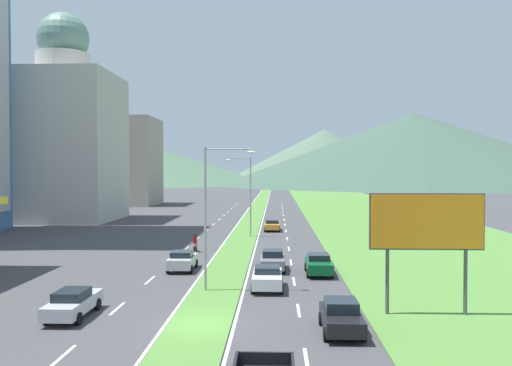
{
  "coord_description": "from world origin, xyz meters",
  "views": [
    {
      "loc": [
        3.86,
        -26.36,
        7.83
      ],
      "look_at": [
        0.94,
        49.77,
        5.93
      ],
      "focal_mm": 37.27,
      "sensor_mm": 36.0,
      "label": 1
    }
  ],
  "objects_px": {
    "street_lamp_near": "(211,208)",
    "car_5": "(73,303)",
    "street_lamp_mid": "(248,191)",
    "motorcycle_rider": "(195,244)",
    "car_6": "(267,278)",
    "car_1": "(273,260)",
    "car_3": "(341,316)",
    "car_0": "(319,264)",
    "car_2": "(182,260)",
    "billboard_roadside": "(427,226)",
    "car_4": "(272,225)"
  },
  "relations": [
    {
      "from": "street_lamp_mid",
      "to": "car_2",
      "type": "height_order",
      "value": "street_lamp_mid"
    },
    {
      "from": "street_lamp_near",
      "to": "car_2",
      "type": "height_order",
      "value": "street_lamp_near"
    },
    {
      "from": "street_lamp_near",
      "to": "car_5",
      "type": "bearing_deg",
      "value": -136.25
    },
    {
      "from": "street_lamp_near",
      "to": "car_0",
      "type": "distance_m",
      "value": 10.44
    },
    {
      "from": "car_3",
      "to": "car_6",
      "type": "xyz_separation_m",
      "value": [
        -3.7,
        9.08,
        -0.01
      ]
    },
    {
      "from": "street_lamp_mid",
      "to": "billboard_roadside",
      "type": "distance_m",
      "value": 34.87
    },
    {
      "from": "street_lamp_near",
      "to": "car_6",
      "type": "relative_size",
      "value": 2.25
    },
    {
      "from": "car_1",
      "to": "car_3",
      "type": "distance_m",
      "value": 16.04
    },
    {
      "from": "car_5",
      "to": "car_6",
      "type": "bearing_deg",
      "value": -55.89
    },
    {
      "from": "car_2",
      "to": "car_5",
      "type": "relative_size",
      "value": 0.87
    },
    {
      "from": "billboard_roadside",
      "to": "car_4",
      "type": "bearing_deg",
      "value": 102.29
    },
    {
      "from": "car_1",
      "to": "car_4",
      "type": "xyz_separation_m",
      "value": [
        -0.25,
        26.92,
        -0.07
      ]
    },
    {
      "from": "street_lamp_near",
      "to": "car_4",
      "type": "distance_m",
      "value": 34.63
    },
    {
      "from": "car_1",
      "to": "car_2",
      "type": "distance_m",
      "value": 7.04
    },
    {
      "from": "car_2",
      "to": "car_5",
      "type": "xyz_separation_m",
      "value": [
        -3.49,
        -13.27,
        -0.02
      ]
    },
    {
      "from": "car_0",
      "to": "street_lamp_mid",
      "type": "bearing_deg",
      "value": -163.48
    },
    {
      "from": "car_5",
      "to": "motorcycle_rider",
      "type": "relative_size",
      "value": 2.35
    },
    {
      "from": "car_2",
      "to": "motorcycle_rider",
      "type": "height_order",
      "value": "motorcycle_rider"
    },
    {
      "from": "street_lamp_near",
      "to": "street_lamp_mid",
      "type": "height_order",
      "value": "street_lamp_mid"
    },
    {
      "from": "car_1",
      "to": "car_2",
      "type": "bearing_deg",
      "value": -88.01
    },
    {
      "from": "street_lamp_near",
      "to": "car_5",
      "type": "relative_size",
      "value": 1.98
    },
    {
      "from": "street_lamp_near",
      "to": "street_lamp_mid",
      "type": "xyz_separation_m",
      "value": [
        0.88,
        27.66,
        -0.04
      ]
    },
    {
      "from": "street_lamp_mid",
      "to": "car_5",
      "type": "relative_size",
      "value": 1.98
    },
    {
      "from": "car_3",
      "to": "car_5",
      "type": "height_order",
      "value": "car_3"
    },
    {
      "from": "motorcycle_rider",
      "to": "car_6",
      "type": "bearing_deg",
      "value": -155.22
    },
    {
      "from": "street_lamp_mid",
      "to": "motorcycle_rider",
      "type": "bearing_deg",
      "value": -110.76
    },
    {
      "from": "car_1",
      "to": "motorcycle_rider",
      "type": "xyz_separation_m",
      "value": [
        -7.43,
        8.86,
        -0.05
      ]
    },
    {
      "from": "car_4",
      "to": "car_2",
      "type": "bearing_deg",
      "value": -14.02
    },
    {
      "from": "car_6",
      "to": "motorcycle_rider",
      "type": "bearing_deg",
      "value": -155.22
    },
    {
      "from": "billboard_roadside",
      "to": "car_6",
      "type": "height_order",
      "value": "billboard_roadside"
    },
    {
      "from": "car_5",
      "to": "car_2",
      "type": "bearing_deg",
      "value": -14.73
    },
    {
      "from": "car_1",
      "to": "car_6",
      "type": "relative_size",
      "value": 0.99
    },
    {
      "from": "street_lamp_near",
      "to": "billboard_roadside",
      "type": "xyz_separation_m",
      "value": [
        12.26,
        -5.3,
        -0.55
      ]
    },
    {
      "from": "car_2",
      "to": "street_lamp_near",
      "type": "bearing_deg",
      "value": -155.9
    },
    {
      "from": "street_lamp_mid",
      "to": "car_1",
      "type": "relative_size",
      "value": 2.28
    },
    {
      "from": "car_4",
      "to": "motorcycle_rider",
      "type": "bearing_deg",
      "value": -21.71
    },
    {
      "from": "street_lamp_mid",
      "to": "billboard_roadside",
      "type": "height_order",
      "value": "street_lamp_mid"
    },
    {
      "from": "billboard_roadside",
      "to": "motorcycle_rider",
      "type": "xyz_separation_m",
      "value": [
        -15.77,
        21.36,
        -4.1
      ]
    },
    {
      "from": "car_2",
      "to": "car_5",
      "type": "distance_m",
      "value": 13.72
    },
    {
      "from": "street_lamp_mid",
      "to": "car_6",
      "type": "xyz_separation_m",
      "value": [
        2.74,
        -27.06,
        -4.58
      ]
    },
    {
      "from": "car_3",
      "to": "car_4",
      "type": "relative_size",
      "value": 0.92
    },
    {
      "from": "car_4",
      "to": "street_lamp_mid",
      "type": "bearing_deg",
      "value": -23.38
    },
    {
      "from": "car_4",
      "to": "car_5",
      "type": "height_order",
      "value": "car_5"
    },
    {
      "from": "street_lamp_near",
      "to": "car_1",
      "type": "distance_m",
      "value": 9.4
    },
    {
      "from": "car_5",
      "to": "car_3",
      "type": "bearing_deg",
      "value": -98.82
    },
    {
      "from": "motorcycle_rider",
      "to": "car_5",
      "type": "bearing_deg",
      "value": 172.15
    },
    {
      "from": "street_lamp_near",
      "to": "car_5",
      "type": "xyz_separation_m",
      "value": [
        -6.6,
        -6.32,
        -4.63
      ]
    },
    {
      "from": "car_0",
      "to": "car_3",
      "type": "distance_m",
      "value": 14.26
    },
    {
      "from": "street_lamp_mid",
      "to": "car_3",
      "type": "distance_m",
      "value": 36.99
    },
    {
      "from": "car_1",
      "to": "car_3",
      "type": "bearing_deg",
      "value": 12.25
    }
  ]
}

